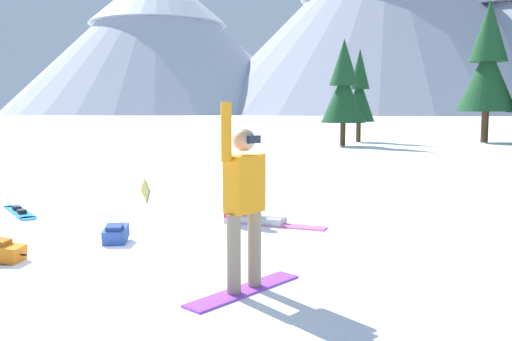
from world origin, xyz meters
The scene contains 12 objects.
ground_plane centered at (0.00, 0.00, 0.00)m, with size 800.00×800.00×0.00m, color white.
snowboarder_foreground centered at (2.12, -1.12, 0.96)m, with size 0.98×1.49×2.03m.
snowboarder_midground centered at (1.17, 2.29, 0.36)m, with size 1.79×0.68×1.01m.
loose_snowboard_near_right centered at (-3.22, 2.12, 0.02)m, with size 1.54×1.38×0.09m.
loose_snowboard_near_left centered at (-1.87, 4.71, 0.14)m, with size 0.88×1.79×0.27m.
backpack_orange centered at (-1.19, -0.78, 0.14)m, with size 0.55×0.38×0.30m.
backpack_blue centered at (-0.29, 0.47, 0.14)m, with size 0.44×0.56×0.29m.
pine_tree_tall centered at (1.66, 26.37, 3.02)m, with size 1.86×1.86×5.55m.
pine_tree_short centered at (1.07, 22.54, 3.09)m, with size 2.37×2.37×5.67m.
pine_tree_broad centered at (8.96, 27.76, 4.53)m, with size 3.37×3.37×8.31m.
peak_east_ridge centered at (-95.52, 213.49, 33.06)m, with size 131.42×131.42×63.27m.
peak_west_ridge centered at (-0.19, 234.00, 42.32)m, with size 162.12×162.12×81.00m.
Camera 1 is at (3.62, -6.53, 1.95)m, focal length 37.68 mm.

